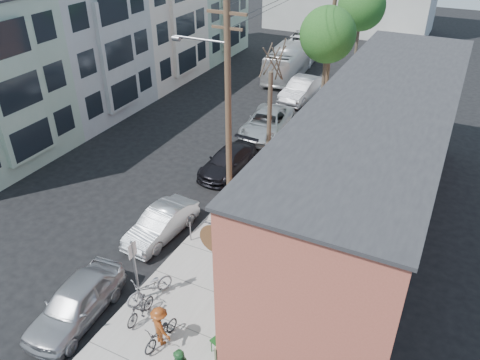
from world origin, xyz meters
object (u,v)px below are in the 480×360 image
at_px(sign_post, 135,265).
at_px(patron_grey, 233,279).
at_px(tree_leafy_far, 362,7).
at_px(utility_pole_near, 227,105).
at_px(parking_meter_far, 267,146).
at_px(car_2, 228,161).
at_px(tree_bare, 269,123).
at_px(car_1, 161,224).
at_px(car_0, 76,302).
at_px(car_3, 267,123).
at_px(car_4, 302,89).
at_px(parked_bike_a, 140,309).
at_px(tree_leafy_mid, 328,35).
at_px(cyclist, 160,326).
at_px(patio_chair_a, 261,271).
at_px(parked_bike_b, 150,288).
at_px(parking_meter_near, 190,225).
at_px(patio_chair_b, 219,340).
at_px(bus, 293,58).

xyz_separation_m(sign_post, patron_grey, (3.07, 1.86, -0.95)).
relative_size(sign_post, tree_leafy_far, 0.38).
bearing_deg(sign_post, utility_pole_near, 89.68).
height_order(parking_meter_far, car_2, parking_meter_far).
height_order(tree_bare, car_1, tree_bare).
bearing_deg(car_2, car_0, -86.23).
distance_m(parking_meter_far, car_2, 2.58).
bearing_deg(car_3, car_4, 84.12).
bearing_deg(parked_bike_a, tree_leafy_mid, 91.50).
xyz_separation_m(parking_meter_far, car_2, (-1.45, -2.11, -0.33)).
xyz_separation_m(parked_bike_a, car_0, (-2.18, -0.88, 0.14)).
height_order(car_1, car_4, car_4).
height_order(parking_meter_far, tree_bare, tree_bare).
bearing_deg(cyclist, utility_pole_near, -53.03).
bearing_deg(utility_pole_near, car_2, 117.95).
xyz_separation_m(utility_pole_near, car_1, (-1.59, -3.53, -4.74)).
bearing_deg(tree_leafy_far, parked_bike_a, -89.66).
height_order(patio_chair_a, car_3, car_3).
bearing_deg(tree_leafy_far, cyclist, -87.31).
distance_m(tree_bare, parked_bike_b, 11.32).
distance_m(utility_pole_near, car_0, 10.21).
height_order(utility_pole_near, tree_bare, utility_pole_near).
height_order(tree_bare, car_0, tree_bare).
height_order(parked_bike_a, parked_bike_b, parked_bike_b).
relative_size(tree_leafy_mid, car_3, 1.31).
xyz_separation_m(parking_meter_near, car_3, (-1.45, 11.85, -0.23)).
height_order(patio_chair_b, parked_bike_a, parked_bike_a).
relative_size(patio_chair_b, patron_grey, 0.60).
bearing_deg(patio_chair_a, tree_leafy_far, 87.37).
distance_m(sign_post, parking_meter_far, 12.44).
bearing_deg(patio_chair_b, car_0, -151.22).
xyz_separation_m(patio_chair_b, car_1, (-5.40, 4.49, 0.08)).
height_order(tree_leafy_far, parked_bike_b, tree_leafy_far).
relative_size(cyclist, car_2, 0.35).
height_order(tree_leafy_mid, car_1, tree_leafy_mid).
height_order(utility_pole_near, car_4, utility_pole_near).
distance_m(parking_meter_near, parked_bike_b, 3.74).
height_order(parked_bike_a, car_1, car_1).
relative_size(parking_meter_near, cyclist, 0.78).
relative_size(utility_pole_near, tree_bare, 1.78).
bearing_deg(car_0, car_1, 84.96).
bearing_deg(parking_meter_far, car_0, -95.90).
bearing_deg(patio_chair_a, patron_grey, -128.36).
distance_m(sign_post, tree_leafy_mid, 21.29).
bearing_deg(patron_grey, car_1, -88.50).
height_order(patron_grey, car_4, car_4).
distance_m(tree_leafy_far, parked_bike_a, 31.30).
xyz_separation_m(car_3, car_4, (-0.00, 6.63, 0.07)).
relative_size(patio_chair_a, bus, 0.09).
height_order(sign_post, tree_leafy_far, tree_leafy_far).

